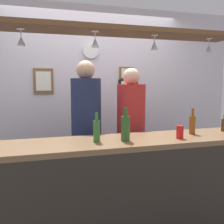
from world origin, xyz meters
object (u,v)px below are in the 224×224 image
Objects in this scene: person_middle_navy_shirt at (86,123)px; bottle_beer_green_import at (97,130)px; wall_clock at (91,51)px; person_right_red_shirt at (131,125)px; bottle_champagne_green at (125,128)px; picture_frame_crest at (86,81)px; bottle_beer_amber_tall at (192,124)px; bottle_beer_brown_stubby at (224,125)px; picture_frame_caricature at (43,81)px; drink_can at (180,132)px; picture_frame_lower_pair at (128,86)px; picture_frame_upper_small at (127,73)px.

person_middle_navy_shirt is 0.69m from bottle_beer_green_import.
person_middle_navy_shirt is 1.17m from wall_clock.
person_right_red_shirt is 5.65× the size of bottle_champagne_green.
person_right_red_shirt reaches higher than picture_frame_crest.
person_middle_navy_shirt is 6.81× the size of bottle_beer_amber_tall.
wall_clock reaches higher than person_middle_navy_shirt.
person_right_red_shirt is at bearing 144.67° from bottle_beer_brown_stubby.
bottle_champagne_green is at bearing -7.65° from bottle_beer_green_import.
bottle_beer_amber_tall is at bearing -43.75° from picture_frame_caricature.
drink_can is at bearing -164.46° from bottle_beer_brown_stubby.
picture_frame_crest is at bearing 133.44° from bottle_beer_brown_stubby.
picture_frame_lower_pair reaches higher than bottle_beer_green_import.
picture_frame_caricature is at bearing 106.62° from bottle_beer_green_import.
picture_frame_upper_small is at bearing 0.66° from wall_clock.
drink_can is at bearing -67.78° from picture_frame_crest.
picture_frame_caricature is at bearing 114.97° from bottle_champagne_green.
wall_clock reaches higher than picture_frame_crest.
bottle_beer_green_import is at bearing -118.31° from picture_frame_upper_small.
wall_clock is (-0.34, 0.73, 0.95)m from person_right_red_shirt.
bottle_beer_green_import is 0.87× the size of picture_frame_lower_pair.
bottle_beer_brown_stubby is 1.41m from bottle_beer_green_import.
bottle_beer_green_import is 1.70m from picture_frame_upper_small.
person_middle_navy_shirt is 1.13m from picture_frame_lower_pair.
bottle_beer_green_import is 1.18× the size of wall_clock.
bottle_beer_brown_stubby is 1.58m from picture_frame_upper_small.
bottle_beer_green_import is 0.76× the size of picture_frame_caricature.
wall_clock reaches higher than picture_frame_lower_pair.
wall_clock reaches higher than bottle_beer_brown_stubby.
bottle_champagne_green is 1.67m from wall_clock.
picture_frame_lower_pair reaches higher than bottle_beer_brown_stubby.
picture_frame_lower_pair is (-0.62, 1.33, 0.40)m from bottle_beer_brown_stubby.
person_right_red_shirt is at bearing 0.00° from person_middle_navy_shirt.
bottle_champagne_green is (0.25, -0.03, 0.01)m from bottle_beer_green_import.
picture_frame_upper_small is 1.00× the size of wall_clock.
person_right_red_shirt is 0.80m from bottle_champagne_green.
bottle_champagne_green is (-1.16, -0.13, 0.05)m from bottle_beer_brown_stubby.
bottle_beer_brown_stubby is at bearing -35.33° from person_right_red_shirt.
picture_frame_caricature is at bearing 180.00° from picture_frame_upper_small.
picture_frame_caricature is (-0.99, 0.73, 0.52)m from person_right_red_shirt.
person_right_red_shirt is at bearing -64.73° from wall_clock.
picture_frame_crest is at bearing 112.22° from drink_can.
drink_can is (-0.23, -0.15, -0.04)m from bottle_beer_amber_tall.
person_right_red_shirt is 6.52× the size of bottle_beer_amber_tall.
bottle_champagne_green is 1.59m from picture_frame_lower_pair.
bottle_beer_amber_tall is 1.78m from wall_clock.
wall_clock is (0.65, -0.01, 0.43)m from picture_frame_caricature.
picture_frame_crest is (-0.61, 1.50, 0.47)m from drink_can.
bottle_beer_green_import is at bearing -92.32° from person_middle_navy_shirt.
picture_frame_upper_small is (0.77, 1.42, 0.55)m from bottle_beer_green_import.
picture_frame_upper_small is at bearing 180.00° from picture_frame_lower_pair.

